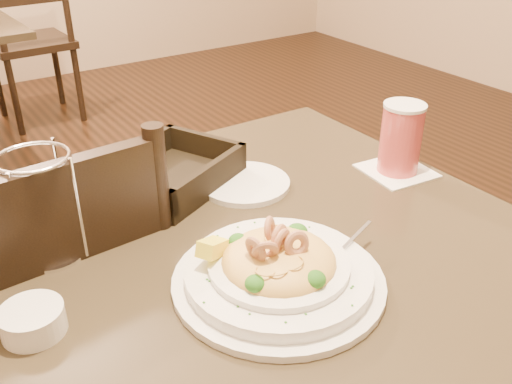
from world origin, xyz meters
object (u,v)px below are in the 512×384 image
pasta_bowl (278,269)px  drink_glass (401,139)px  bread_basket (172,175)px  side_plate (245,183)px  butter_ramekin (33,321)px  dining_chair_near (58,332)px  main_table (262,341)px  dining_chair_far (31,36)px  napkin_caddy (44,213)px

pasta_bowl → drink_glass: 0.46m
drink_glass → bread_basket: bearing=153.5°
pasta_bowl → side_plate: pasta_bowl is taller
bread_basket → side_plate: 0.14m
pasta_bowl → butter_ramekin: bearing=163.1°
dining_chair_near → pasta_bowl: dining_chair_near is taller
main_table → dining_chair_far: dining_chair_far is taller
main_table → butter_ramekin: butter_ramekin is taller
main_table → bread_basket: size_ratio=2.99×
pasta_bowl → butter_ramekin: pasta_bowl is taller
dining_chair_far → napkin_caddy: bearing=74.7°
main_table → butter_ramekin: (-0.38, -0.02, 0.25)m
side_plate → butter_ramekin: 0.50m
pasta_bowl → napkin_caddy: bearing=133.8°
bread_basket → napkin_caddy: 0.29m
bread_basket → butter_ramekin: bearing=-141.5°
main_table → dining_chair_near: size_ratio=0.97×
dining_chair_far → butter_ramekin: 2.77m
pasta_bowl → napkin_caddy: (-0.26, 0.27, 0.05)m
dining_chair_near → drink_glass: dining_chair_near is taller
drink_glass → side_plate: drink_glass is taller
main_table → pasta_bowl: (-0.05, -0.12, 0.26)m
dining_chair_near → napkin_caddy: 0.33m
pasta_bowl → bread_basket: size_ratio=1.17×
dining_chair_far → napkin_caddy: 2.60m
napkin_caddy → side_plate: napkin_caddy is taller
dining_chair_near → butter_ramekin: size_ratio=10.80×
pasta_bowl → side_plate: bearing=66.2°
dining_chair_far → napkin_caddy: (-0.58, -2.51, 0.32)m
drink_glass → side_plate: (-0.30, 0.12, -0.07)m
main_table → dining_chair_near: 0.40m
pasta_bowl → dining_chair_near: bearing=125.4°
dining_chair_near → butter_ramekin: bearing=71.6°
pasta_bowl → side_plate: (0.13, 0.29, -0.02)m
main_table → bread_basket: bread_basket is taller
dining_chair_near → pasta_bowl: size_ratio=2.64×
dining_chair_far → pasta_bowl: dining_chair_far is taller
pasta_bowl → bread_basket: bearing=88.4°
side_plate → napkin_caddy: bearing=-177.2°
napkin_caddy → dining_chair_far: bearing=77.0°
bread_basket → butter_ramekin: bread_basket is taller
main_table → pasta_bowl: size_ratio=2.56×
napkin_caddy → butter_ramekin: 0.19m
dining_chair_far → bread_basket: 2.45m
dining_chair_near → side_plate: (0.39, -0.08, 0.25)m
bread_basket → side_plate: (0.12, -0.08, -0.02)m
bread_basket → drink_glass: bearing=-26.5°
bread_basket → butter_ramekin: size_ratio=3.50×
dining_chair_near → bread_basket: dining_chair_near is taller
drink_glass → dining_chair_near: bearing=163.7°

